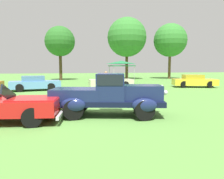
% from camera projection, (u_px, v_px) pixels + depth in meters
% --- Properties ---
extents(ground_plane, '(120.00, 120.00, 0.00)m').
position_uv_depth(ground_plane, '(97.00, 114.00, 8.84)').
color(ground_plane, '#568C3D').
extents(feature_pickup_truck, '(4.63, 2.63, 1.70)m').
position_uv_depth(feature_pickup_truck, '(109.00, 94.00, 8.38)').
color(feature_pickup_truck, black).
rests_on(feature_pickup_truck, ground_plane).
extents(neighbor_convertible, '(4.33, 2.30, 1.40)m').
position_uv_depth(neighbor_convertible, '(5.00, 106.00, 7.45)').
color(neighbor_convertible, red).
rests_on(neighbor_convertible, ground_plane).
extents(show_car_skyblue, '(4.20, 2.25, 1.22)m').
position_uv_depth(show_car_skyblue, '(35.00, 83.00, 17.55)').
color(show_car_skyblue, '#669EDB').
rests_on(show_car_skyblue, ground_plane).
extents(show_car_cream, '(4.12, 1.78, 1.22)m').
position_uv_depth(show_car_cream, '(110.00, 81.00, 19.93)').
color(show_car_cream, beige).
rests_on(show_car_cream, ground_plane).
extents(show_car_yellow, '(4.35, 2.77, 1.22)m').
position_uv_depth(show_car_yellow, '(194.00, 81.00, 20.42)').
color(show_car_yellow, yellow).
rests_on(show_car_yellow, ground_plane).
extents(spectator_between_cars, '(0.44, 0.46, 1.69)m').
position_uv_depth(spectator_between_cars, '(106.00, 83.00, 13.60)').
color(spectator_between_cars, '#9E998E').
rests_on(spectator_between_cars, ground_plane).
extents(canopy_tent_left_field, '(2.70, 2.70, 2.71)m').
position_uv_depth(canopy_tent_left_field, '(121.00, 63.00, 25.10)').
color(canopy_tent_left_field, '#B7B7BC').
rests_on(canopy_tent_left_field, ground_plane).
extents(treeline_far_left, '(4.41, 4.41, 7.95)m').
position_uv_depth(treeline_far_left, '(60.00, 42.00, 31.03)').
color(treeline_far_left, '#47331E').
rests_on(treeline_far_left, ground_plane).
extents(treeline_mid_left, '(6.19, 6.19, 9.75)m').
position_uv_depth(treeline_mid_left, '(127.00, 37.00, 33.32)').
color(treeline_mid_left, '#47331E').
rests_on(treeline_mid_left, ground_plane).
extents(treeline_center, '(5.44, 5.44, 9.09)m').
position_uv_depth(treeline_center, '(170.00, 40.00, 34.71)').
color(treeline_center, brown).
rests_on(treeline_center, ground_plane).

